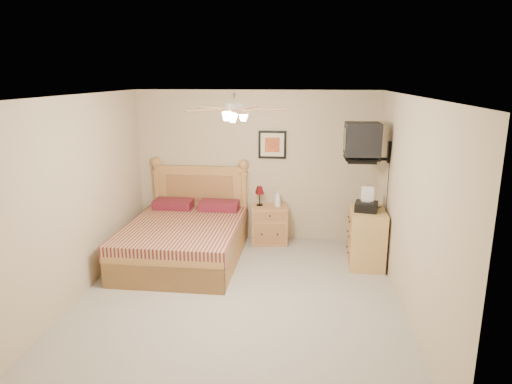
{
  "coord_description": "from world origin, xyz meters",
  "views": [
    {
      "loc": [
        0.73,
        -5.2,
        2.72
      ],
      "look_at": [
        0.13,
        0.9,
        1.15
      ],
      "focal_mm": 32.0,
      "sensor_mm": 36.0,
      "label": 1
    }
  ],
  "objects": [
    {
      "name": "dresser",
      "position": [
        1.73,
        1.22,
        0.42
      ],
      "size": [
        0.52,
        0.73,
        0.84
      ],
      "primitive_type": "cube",
      "rotation": [
        0.0,
        0.0,
        -0.04
      ],
      "color": "tan",
      "rests_on": "ground"
    },
    {
      "name": "lotion_bottle",
      "position": [
        0.38,
        1.99,
        0.77
      ],
      "size": [
        0.13,
        0.13,
        0.27
      ],
      "primitive_type": "imported",
      "rotation": [
        0.0,
        0.0,
        -0.3
      ],
      "color": "white",
      "rests_on": "nightstand"
    },
    {
      "name": "bed",
      "position": [
        -0.98,
        1.12,
        0.69
      ],
      "size": [
        1.68,
        2.17,
        1.38
      ],
      "primitive_type": null,
      "rotation": [
        0.0,
        0.0,
        -0.02
      ],
      "color": "#B17C40",
      "rests_on": "ground"
    },
    {
      "name": "nightstand",
      "position": [
        0.25,
        2.0,
        0.32
      ],
      "size": [
        0.62,
        0.49,
        0.63
      ],
      "primitive_type": "cube",
      "rotation": [
        0.0,
        0.0,
        0.09
      ],
      "color": "#AD6F41",
      "rests_on": "ground"
    },
    {
      "name": "wall_left",
      "position": [
        -2.0,
        0.0,
        1.25
      ],
      "size": [
        0.04,
        4.5,
        2.5
      ],
      "primitive_type": "cube",
      "color": "#C1AE8E",
      "rests_on": "ground"
    },
    {
      "name": "magazine_lower",
      "position": [
        1.7,
        1.43,
        0.85
      ],
      "size": [
        0.3,
        0.34,
        0.03
      ],
      "primitive_type": "imported",
      "rotation": [
        0.0,
        0.0,
        0.4
      ],
      "color": "#B7AD91",
      "rests_on": "dresser"
    },
    {
      "name": "fax_machine",
      "position": [
        1.69,
        1.18,
        1.01
      ],
      "size": [
        0.38,
        0.39,
        0.33
      ],
      "primitive_type": null,
      "rotation": [
        0.0,
        0.0,
        -0.21
      ],
      "color": "black",
      "rests_on": "dresser"
    },
    {
      "name": "floor",
      "position": [
        0.0,
        0.0,
        0.0
      ],
      "size": [
        4.5,
        4.5,
        0.0
      ],
      "primitive_type": "plane",
      "color": "#9E988F",
      "rests_on": "ground"
    },
    {
      "name": "framed_picture",
      "position": [
        0.27,
        2.23,
        1.62
      ],
      "size": [
        0.46,
        0.04,
        0.46
      ],
      "primitive_type": "cube",
      "color": "black",
      "rests_on": "wall_back"
    },
    {
      "name": "ceiling_fan",
      "position": [
        0.0,
        -0.2,
        2.36
      ],
      "size": [
        1.14,
        1.14,
        0.28
      ],
      "primitive_type": null,
      "color": "silver",
      "rests_on": "ceiling"
    },
    {
      "name": "table_lamp",
      "position": [
        0.08,
        2.03,
        0.8
      ],
      "size": [
        0.23,
        0.23,
        0.32
      ],
      "primitive_type": null,
      "rotation": [
        0.0,
        0.0,
        -0.43
      ],
      "color": "#56090D",
      "rests_on": "nightstand"
    },
    {
      "name": "wall_tv",
      "position": [
        1.75,
        1.34,
        1.81
      ],
      "size": [
        0.56,
        0.46,
        0.58
      ],
      "primitive_type": null,
      "color": "black",
      "rests_on": "wall_right"
    },
    {
      "name": "magazine_upper",
      "position": [
        1.71,
        1.45,
        0.88
      ],
      "size": [
        0.23,
        0.28,
        0.02
      ],
      "primitive_type": "imported",
      "rotation": [
        0.0,
        0.0,
        0.18
      ],
      "color": "gray",
      "rests_on": "magazine_lower"
    },
    {
      "name": "wall_right",
      "position": [
        2.0,
        0.0,
        1.25
      ],
      "size": [
        0.04,
        4.5,
        2.5
      ],
      "primitive_type": "cube",
      "color": "#C1AE8E",
      "rests_on": "ground"
    },
    {
      "name": "wall_front",
      "position": [
        0.0,
        -2.25,
        1.25
      ],
      "size": [
        4.0,
        0.04,
        2.5
      ],
      "primitive_type": "cube",
      "color": "#C1AE8E",
      "rests_on": "ground"
    },
    {
      "name": "ceiling",
      "position": [
        0.0,
        0.0,
        2.5
      ],
      "size": [
        4.0,
        4.5,
        0.04
      ],
      "primitive_type": "cube",
      "color": "white",
      "rests_on": "ground"
    },
    {
      "name": "wall_back",
      "position": [
        0.0,
        2.25,
        1.25
      ],
      "size": [
        4.0,
        0.04,
        2.5
      ],
      "primitive_type": "cube",
      "color": "#C1AE8E",
      "rests_on": "ground"
    }
  ]
}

